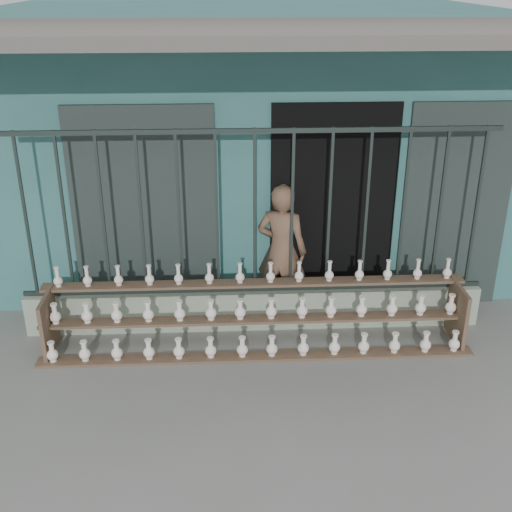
{
  "coord_description": "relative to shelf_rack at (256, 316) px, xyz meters",
  "views": [
    {
      "loc": [
        -0.3,
        -4.96,
        3.68
      ],
      "look_at": [
        0.0,
        1.0,
        1.0
      ],
      "focal_mm": 45.0,
      "sensor_mm": 36.0,
      "label": 1
    }
  ],
  "objects": [
    {
      "name": "ground",
      "position": [
        0.01,
        -0.88,
        -0.36
      ],
      "size": [
        60.0,
        60.0,
        0.0
      ],
      "primitive_type": "plane",
      "color": "slate"
    },
    {
      "name": "shelf_rack",
      "position": [
        0.0,
        0.0,
        0.0
      ],
      "size": [
        4.5,
        0.68,
        0.85
      ],
      "color": "brown",
      "rests_on": "ground"
    },
    {
      "name": "security_fence",
      "position": [
        0.01,
        0.42,
        0.98
      ],
      "size": [
        5.0,
        0.04,
        1.8
      ],
      "color": "#283330",
      "rests_on": "parapet_wall"
    },
    {
      "name": "parapet_wall",
      "position": [
        0.01,
        0.42,
        -0.14
      ],
      "size": [
        5.0,
        0.2,
        0.45
      ],
      "primitive_type": "cube",
      "color": "#9AAB92",
      "rests_on": "ground"
    },
    {
      "name": "workshop_building",
      "position": [
        0.01,
        3.35,
        1.26
      ],
      "size": [
        7.4,
        6.6,
        3.21
      ],
      "color": "#336C69",
      "rests_on": "ground"
    },
    {
      "name": "elderly_woman",
      "position": [
        0.33,
        0.72,
        0.42
      ],
      "size": [
        0.67,
        0.55,
        1.57
      ],
      "primitive_type": "imported",
      "rotation": [
        0.0,
        0.0,
        2.79
      ],
      "color": "brown",
      "rests_on": "ground"
    }
  ]
}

